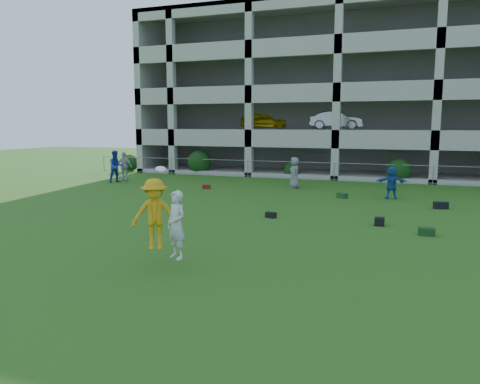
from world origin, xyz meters
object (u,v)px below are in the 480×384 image
at_px(crate_d, 379,222).
at_px(parking_garage, 353,95).
at_px(bystander_d, 392,183).
at_px(frisbee_contest, 159,216).
at_px(bystander_a, 116,167).
at_px(bystander_c, 294,173).
at_px(bystander_b, 124,166).

bearing_deg(crate_d, parking_garage, 99.66).
height_order(bystander_d, frisbee_contest, frisbee_contest).
xyz_separation_m(frisbee_contest, parking_garage, (1.44, 28.83, 4.73)).
xyz_separation_m(crate_d, frisbee_contest, (-5.18, -6.89, 1.13)).
distance_m(crate_d, parking_garage, 23.01).
bearing_deg(bystander_a, frisbee_contest, -103.91).
relative_size(frisbee_contest, parking_garage, 0.08).
bearing_deg(bystander_a, crate_d, -76.57).
bearing_deg(bystander_a, bystander_c, -45.96).
height_order(bystander_a, bystander_c, bystander_a).
relative_size(crate_d, parking_garage, 0.01).
bearing_deg(bystander_c, bystander_d, 56.79).
bearing_deg(bystander_b, parking_garage, 44.48).
height_order(bystander_a, bystander_b, bystander_a).
distance_m(crate_d, frisbee_contest, 8.69).
distance_m(bystander_a, frisbee_contest, 18.32).
distance_m(bystander_b, frisbee_contest, 19.07).
distance_m(bystander_c, frisbee_contest, 15.61).
bearing_deg(frisbee_contest, crate_d, 53.08).
distance_m(bystander_a, bystander_c, 11.32).
xyz_separation_m(bystander_d, frisbee_contest, (-5.30, -13.53, 0.47)).
xyz_separation_m(bystander_b, bystander_c, (11.29, 0.33, -0.05)).
relative_size(bystander_c, frisbee_contest, 0.78).
bearing_deg(crate_d, bystander_d, 88.91).
bearing_deg(bystander_b, bystander_c, -0.38).
xyz_separation_m(bystander_b, parking_garage, (12.86, 13.55, 5.07)).
height_order(bystander_b, bystander_c, bystander_b).
xyz_separation_m(bystander_b, bystander_d, (16.72, -1.75, -0.14)).
distance_m(bystander_d, parking_garage, 16.61).
relative_size(bystander_a, frisbee_contest, 0.88).
xyz_separation_m(bystander_a, bystander_b, (-0.04, 0.92, -0.06)).
bearing_deg(bystander_c, bystander_b, -100.66).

